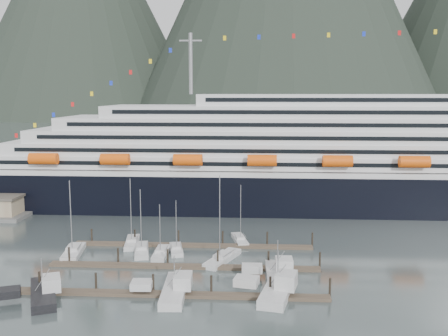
{
  "coord_description": "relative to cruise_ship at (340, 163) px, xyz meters",
  "views": [
    {
      "loc": [
        7.88,
        -85.42,
        30.63
      ],
      "look_at": [
        0.96,
        22.0,
        15.17
      ],
      "focal_mm": 42.0,
      "sensor_mm": 36.0,
      "label": 1
    }
  ],
  "objects": [
    {
      "name": "ground",
      "position": [
        -30.03,
        -54.94,
        -12.04
      ],
      "size": [
        1600.0,
        1600.0,
        0.0
      ],
      "primitive_type": "plane",
      "color": "#475453",
      "rests_on": "ground"
    },
    {
      "name": "cruise_ship",
      "position": [
        0.0,
        0.0,
        0.0
      ],
      "size": [
        210.0,
        30.4,
        50.3
      ],
      "color": "black",
      "rests_on": "ground"
    },
    {
      "name": "dock_near",
      "position": [
        -34.95,
        -64.89,
        -11.73
      ],
      "size": [
        48.18,
        2.28,
        3.2
      ],
      "color": "#483B2E",
      "rests_on": "ground"
    },
    {
      "name": "dock_mid",
      "position": [
        -34.95,
        -51.89,
        -11.73
      ],
      "size": [
        48.18,
        2.28,
        3.2
      ],
      "color": "#483B2E",
      "rests_on": "ground"
    },
    {
      "name": "dock_far",
      "position": [
        -34.95,
        -38.89,
        -11.73
      ],
      "size": [
        48.18,
        2.28,
        3.2
      ],
      "color": "#483B2E",
      "rests_on": "ground"
    },
    {
      "name": "sailboat_a",
      "position": [
        -57.02,
        -45.89,
        -11.59
      ],
      "size": [
        4.43,
        10.54,
        15.1
      ],
      "rotation": [
        0.0,
        0.0,
        1.72
      ],
      "color": "silver",
      "rests_on": "ground"
    },
    {
      "name": "sailboat_b",
      "position": [
        -44.36,
        -43.68,
        -11.63
      ],
      "size": [
        4.63,
        10.19,
        13.05
      ],
      "rotation": [
        0.0,
        0.0,
        1.79
      ],
      "color": "silver",
      "rests_on": "ground"
    },
    {
      "name": "sailboat_c",
      "position": [
        -40.24,
        -45.28,
        -11.65
      ],
      "size": [
        2.7,
        9.04,
        10.53
      ],
      "rotation": [
        0.0,
        0.0,
        1.6
      ],
      "color": "silver",
      "rests_on": "ground"
    },
    {
      "name": "sailboat_d",
      "position": [
        -28.39,
        -47.88,
        -11.6
      ],
      "size": [
        6.63,
        11.52,
        16.57
      ],
      "rotation": [
        0.0,
        0.0,
        1.2
      ],
      "color": "silver",
      "rests_on": "ground"
    },
    {
      "name": "sailboat_e",
      "position": [
        -47.48,
        -38.5,
        -11.62
      ],
      "size": [
        3.98,
        9.9,
        14.25
      ],
      "rotation": [
        0.0,
        0.0,
        1.73
      ],
      "color": "silver",
      "rests_on": "ground"
    },
    {
      "name": "sailboat_f",
      "position": [
        -37.74,
        -42.68,
        -11.65
      ],
      "size": [
        3.9,
        8.18,
        10.72
      ],
      "rotation": [
        0.0,
        0.0,
        1.78
      ],
      "color": "silver",
      "rests_on": "ground"
    },
    {
      "name": "sailboat_g",
      "position": [
        -25.65,
        -34.95,
        -11.64
      ],
      "size": [
        4.09,
        9.21,
        12.47
      ],
      "rotation": [
        0.0,
        0.0,
        1.79
      ],
      "color": "silver",
      "rests_on": "ground"
    },
    {
      "name": "trawler_a",
      "position": [
        -54.32,
        -67.11,
        -11.16
      ],
      "size": [
        10.44,
        12.75,
        6.81
      ],
      "rotation": [
        0.0,
        0.0,
        1.99
      ],
      "color": "black",
      "rests_on": "ground"
    },
    {
      "name": "trawler_c",
      "position": [
        -34.8,
        -64.3,
        -11.17
      ],
      "size": [
        9.43,
        13.36,
        6.72
      ],
      "rotation": [
        0.0,
        0.0,
        1.62
      ],
      "color": "silver",
      "rests_on": "ground"
    },
    {
      "name": "trawler_d",
      "position": [
        -19.03,
        -63.55,
        -11.08
      ],
      "size": [
        10.08,
        13.38,
        7.69
      ],
      "rotation": [
        0.0,
        0.0,
        1.36
      ],
      "color": "silver",
      "rests_on": "ground"
    },
    {
      "name": "trawler_e",
      "position": [
        -18.79,
        -56.1,
        -11.13
      ],
      "size": [
        8.5,
        11.16,
        7.21
      ],
      "rotation": [
        0.0,
        0.0,
        1.59
      ],
      "color": "silver",
      "rests_on": "ground"
    }
  ]
}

